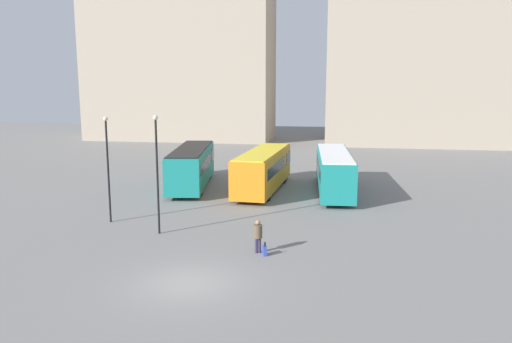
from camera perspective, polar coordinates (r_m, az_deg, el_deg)
The scene contains 10 objects.
ground_plane at distance 21.79m, azimuth -7.80°, elevation -12.55°, with size 160.00×160.00×0.00m, color slate.
building_block_left at distance 77.68m, azimuth -8.67°, elevation 13.53°, with size 27.58×10.69×26.58m.
building_block_right at distance 74.88m, azimuth 20.19°, elevation 11.33°, with size 30.46×13.55×21.78m.
bus_0 at distance 41.24m, azimuth -7.35°, elevation 0.70°, with size 4.34×11.42×3.18m.
bus_1 at distance 39.36m, azimuth 0.85°, elevation 0.31°, with size 3.18×11.09×3.14m.
bus_2 at distance 39.24m, azimuth 8.91°, elevation 0.15°, with size 3.27×11.71×3.12m.
traveler at distance 24.94m, azimuth 0.22°, elevation -7.08°, with size 0.55×0.55×1.68m.
suitcase at distance 24.79m, azimuth 0.98°, elevation -9.01°, with size 0.28×0.40×0.72m.
lamp_post_0 at distance 31.15m, azimuth -16.59°, elevation 1.09°, with size 0.28×0.28×6.43m.
lamp_post_1 at distance 28.01m, azimuth -11.24°, elevation 0.60°, with size 0.28×0.28×6.65m.
Camera 1 is at (6.19, -19.17, 8.31)m, focal length 35.00 mm.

